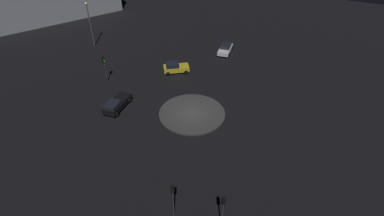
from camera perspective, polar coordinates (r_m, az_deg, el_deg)
ground_plane at (r=37.92m, az=0.00°, el=-1.16°), size 116.35×116.35×0.00m
roundabout_island at (r=37.86m, az=0.00°, el=-1.03°), size 8.31×8.31×0.22m
car_black at (r=39.54m, az=-14.08°, el=0.75°), size 4.57×2.31×1.47m
car_white at (r=52.56m, az=6.33°, el=11.06°), size 4.42×2.48×1.42m
car_yellow at (r=46.40m, az=-3.17°, el=7.65°), size 3.61×4.17×1.57m
traffic_light_west at (r=25.51m, az=-3.63°, el=-15.99°), size 0.39×0.35×4.20m
traffic_light_southwest at (r=24.97m, az=5.91°, el=-17.92°), size 0.40×0.37×4.16m
traffic_light_north at (r=44.70m, az=-16.25°, el=8.01°), size 0.33×0.37×4.05m
streetlamp_northeast at (r=56.10m, az=-18.85°, el=15.65°), size 0.49×0.49×7.70m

